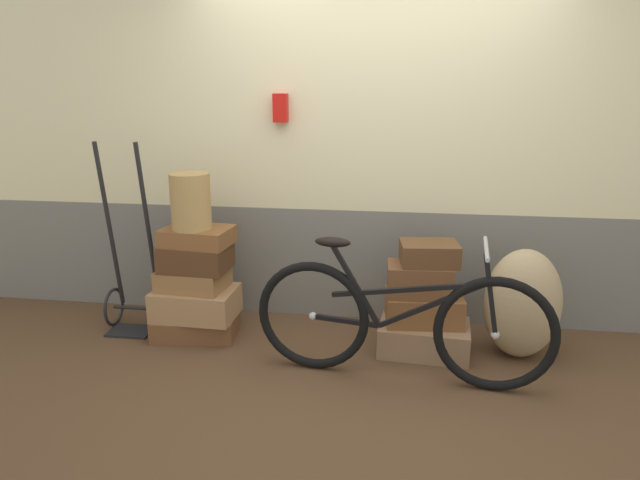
% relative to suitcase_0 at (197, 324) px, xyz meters
% --- Properties ---
extents(ground, '(9.67, 5.20, 0.06)m').
position_rel_suitcase_0_xyz_m(ground, '(1.21, -0.29, -0.11)').
color(ground, '#513823').
extents(station_building, '(7.67, 0.74, 2.99)m').
position_rel_suitcase_0_xyz_m(station_building, '(1.23, 0.56, 1.42)').
color(station_building, slate).
rests_on(station_building, ground).
extents(suitcase_0, '(0.62, 0.48, 0.15)m').
position_rel_suitcase_0_xyz_m(suitcase_0, '(0.00, 0.00, 0.00)').
color(suitcase_0, brown).
rests_on(suitcase_0, ground).
extents(suitcase_1, '(0.58, 0.40, 0.21)m').
position_rel_suitcase_0_xyz_m(suitcase_1, '(0.02, -0.03, 0.18)').
color(suitcase_1, '#9E754C').
rests_on(suitcase_1, suitcase_0).
extents(suitcase_2, '(0.49, 0.39, 0.14)m').
position_rel_suitcase_0_xyz_m(suitcase_2, '(-0.00, -0.01, 0.35)').
color(suitcase_2, olive).
rests_on(suitcase_2, suitcase_1).
extents(suitcase_3, '(0.48, 0.36, 0.18)m').
position_rel_suitcase_0_xyz_m(suitcase_3, '(0.03, -0.01, 0.51)').
color(suitcase_3, '#4C2D19').
rests_on(suitcase_3, suitcase_2).
extents(suitcase_4, '(0.50, 0.38, 0.12)m').
position_rel_suitcase_0_xyz_m(suitcase_4, '(0.05, -0.00, 0.66)').
color(suitcase_4, brown).
rests_on(suitcase_4, suitcase_3).
extents(suitcase_5, '(0.62, 0.43, 0.20)m').
position_rel_suitcase_0_xyz_m(suitcase_5, '(1.63, -0.05, 0.03)').
color(suitcase_5, '#937051').
rests_on(suitcase_5, ground).
extents(suitcase_6, '(0.53, 0.38, 0.20)m').
position_rel_suitcase_0_xyz_m(suitcase_6, '(1.61, -0.01, 0.23)').
color(suitcase_6, brown).
rests_on(suitcase_6, suitcase_5).
extents(suitcase_7, '(0.44, 0.29, 0.21)m').
position_rel_suitcase_0_xyz_m(suitcase_7, '(1.58, -0.03, 0.43)').
color(suitcase_7, brown).
rests_on(suitcase_7, suitcase_6).
extents(suitcase_8, '(0.40, 0.32, 0.15)m').
position_rel_suitcase_0_xyz_m(suitcase_8, '(1.63, -0.01, 0.61)').
color(suitcase_8, brown).
rests_on(suitcase_8, suitcase_7).
extents(wicker_basket, '(0.27, 0.27, 0.38)m').
position_rel_suitcase_0_xyz_m(wicker_basket, '(0.02, -0.03, 0.92)').
color(wicker_basket, '#A8844C').
rests_on(wicker_basket, suitcase_4).
extents(luggage_trolley, '(0.38, 0.36, 1.39)m').
position_rel_suitcase_0_xyz_m(luggage_trolley, '(-0.49, 0.05, 0.25)').
color(luggage_trolley, black).
rests_on(luggage_trolley, ground).
extents(burlap_sack, '(0.49, 0.42, 0.74)m').
position_rel_suitcase_0_xyz_m(burlap_sack, '(2.25, -0.02, 0.29)').
color(burlap_sack, tan).
rests_on(burlap_sack, ground).
extents(bicycle, '(1.81, 0.46, 0.89)m').
position_rel_suitcase_0_xyz_m(bicycle, '(1.46, -0.44, 0.30)').
color(bicycle, black).
rests_on(bicycle, ground).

